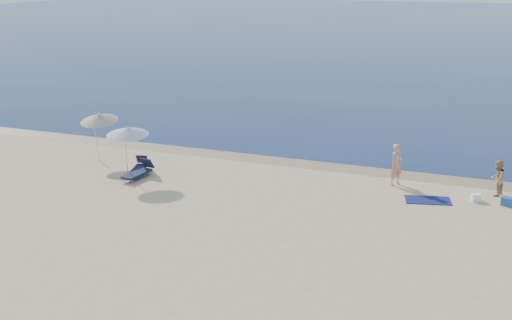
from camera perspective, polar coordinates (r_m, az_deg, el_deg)
The scene contains 11 objects.
sea at distance 110.73m, azimuth 18.22°, elevation 11.09°, with size 240.00×160.00×0.01m, color #0B1B45.
wet_sand_strip at distance 31.63m, azimuth 8.99°, elevation -0.82°, with size 240.00×1.60×0.00m, color #847254.
person_left at distance 29.43m, azimuth 12.40°, elevation -0.42°, with size 0.70×0.46×1.91m, color tan.
person_right at distance 29.36m, azimuth 20.65°, elevation -1.52°, with size 0.76×0.59×1.57m, color tan.
beach_towel at distance 28.09m, azimuth 15.03°, elevation -3.46°, with size 1.88×1.04×0.03m, color #0E1447.
white_bag at distance 28.57m, azimuth 18.96°, elevation -3.17°, with size 0.37×0.32×0.32m, color white.
blue_cooler at distance 28.50m, azimuth 21.48°, elevation -3.45°, with size 0.48×0.34×0.34m, color #1C469A.
umbrella_near at distance 30.05m, azimuth -11.36°, elevation 2.53°, with size 2.46×2.48×2.55m.
umbrella_far at distance 33.23m, azimuth -13.80°, elevation 3.68°, with size 2.11×2.14×2.57m.
lounger_left at distance 31.19m, azimuth -10.34°, elevation -0.64°, with size 0.98×1.73×0.73m.
lounger_right at distance 30.41m, azimuth -10.39°, elevation -1.04°, with size 0.80×1.89×0.81m.
Camera 1 is at (6.12, -10.15, 9.47)m, focal length 45.00 mm.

